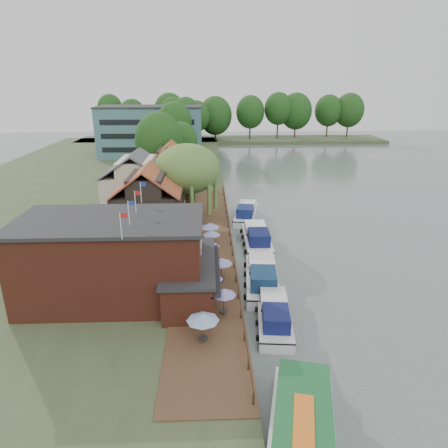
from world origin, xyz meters
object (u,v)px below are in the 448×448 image
object	(u,v)px
cottage_c	(171,169)
swan	(282,381)
willow	(188,184)
cottage_a	(149,202)
cruiser_3	(246,211)
umbrella_5	(212,240)
hotel_block	(151,131)
cottage_b	(137,182)
cruiser_0	(274,312)
umbrella_2	(211,286)
cruiser_1	(262,274)
umbrella_6	(210,233)
umbrella_3	(221,270)
umbrella_0	(203,328)
cruiser_2	(257,236)
pub	(136,258)
umbrella_4	(210,252)
umbrella_1	(224,302)

from	to	relation	value
cottage_c	swan	bearing A→B (deg)	-76.07
willow	swan	size ratio (longest dim) A/B	23.69
cottage_a	cruiser_3	distance (m)	15.69
umbrella_5	hotel_block	bearing A→B (deg)	103.31
umbrella_5	cruiser_3	distance (m)	14.69
cruiser_3	swan	world-z (taller)	cruiser_3
cottage_b	cottage_c	bearing A→B (deg)	66.04
cruiser_0	umbrella_2	bearing A→B (deg)	160.14
cottage_c	cruiser_1	xyz separation A→B (m)	(11.31, -30.83, -3.95)
umbrella_5	umbrella_6	xyz separation A→B (m)	(-0.20, 2.42, 0.00)
umbrella_6	cruiser_3	world-z (taller)	umbrella_6
umbrella_5	cruiser_1	distance (m)	8.15
swan	umbrella_3	bearing A→B (deg)	106.11
cottage_a	umbrella_0	world-z (taller)	cottage_a
cottage_c	cruiser_3	distance (m)	16.23
hotel_block	umbrella_0	world-z (taller)	hotel_block
umbrella_3	cruiser_3	world-z (taller)	umbrella_3
swan	cruiser_0	bearing A→B (deg)	85.63
cottage_c	willow	world-z (taller)	willow
hotel_block	willow	bearing A→B (deg)	-77.29
swan	cruiser_2	bearing A→B (deg)	87.50
umbrella_0	swan	size ratio (longest dim) A/B	5.40
cruiser_0	cruiser_1	xyz separation A→B (m)	(-0.18, 6.37, 0.17)
hotel_block	umbrella_6	distance (m)	60.81
cruiser_0	umbrella_6	bearing A→B (deg)	114.14
pub	umbrella_0	size ratio (longest dim) A/B	8.42
cruiser_0	swan	size ratio (longest dim) A/B	21.31
umbrella_4	cruiser_2	size ratio (longest dim) A/B	0.22
umbrella_6	cruiser_2	distance (m)	5.91
cottage_b	willow	world-z (taller)	willow
pub	umbrella_5	xyz separation A→B (m)	(6.51, 9.68, -2.36)
swan	cruiser_3	bearing A→B (deg)	88.88
pub	umbrella_3	bearing A→B (deg)	17.64
hotel_block	cruiser_1	xyz separation A→B (m)	(19.31, -67.83, -5.85)
umbrella_3	umbrella_0	bearing A→B (deg)	-99.89
umbrella_4	hotel_block	bearing A→B (deg)	102.53
cottage_a	cruiser_1	bearing A→B (deg)	-43.86
umbrella_2	umbrella_4	world-z (taller)	same
cottage_a	swan	world-z (taller)	cottage_a
cruiser_1	umbrella_4	bearing A→B (deg)	151.10
cottage_a	cruiser_2	distance (m)	13.66
cruiser_0	cottage_a	bearing A→B (deg)	129.88
cruiser_2	umbrella_2	bearing A→B (deg)	-111.30
umbrella_1	cruiser_2	xyz separation A→B (m)	(4.63, 16.86, -0.99)
cottage_b	willow	size ratio (longest dim) A/B	0.92
umbrella_3	cruiser_1	world-z (taller)	umbrella_3
umbrella_6	pub	bearing A→B (deg)	-117.51
umbrella_6	cruiser_3	size ratio (longest dim) A/B	0.24
cottage_b	cottage_c	distance (m)	9.85
umbrella_5	cruiser_1	world-z (taller)	umbrella_5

